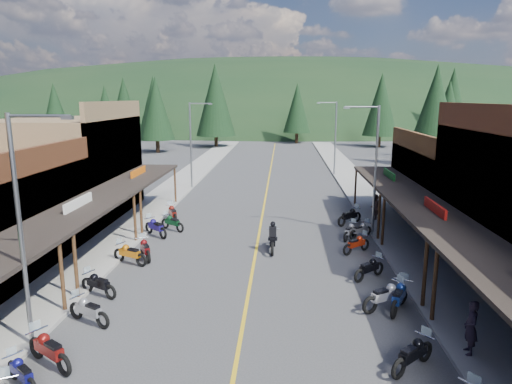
% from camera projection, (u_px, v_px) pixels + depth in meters
% --- Properties ---
extents(ground, '(220.00, 220.00, 0.00)m').
position_uv_depth(ground, '(250.00, 283.00, 21.18)').
color(ground, '#38383A').
rests_on(ground, ground).
extents(centerline, '(0.15, 90.00, 0.01)m').
position_uv_depth(centerline, '(266.00, 194.00, 40.72)').
color(centerline, gold).
rests_on(centerline, ground).
extents(sidewalk_west, '(3.40, 94.00, 0.15)m').
position_uv_depth(sidewalk_west, '(170.00, 192.00, 41.21)').
color(sidewalk_west, gray).
rests_on(sidewalk_west, ground).
extents(sidewalk_east, '(3.40, 94.00, 0.15)m').
position_uv_depth(sidewalk_east, '(365.00, 194.00, 40.21)').
color(sidewalk_east, gray).
rests_on(sidewalk_east, ground).
extents(shop_west_3, '(10.90, 10.20, 8.20)m').
position_uv_depth(shop_west_3, '(68.00, 168.00, 32.30)').
color(shop_west_3, brown).
rests_on(shop_west_3, ground).
extents(shop_east_3, '(10.90, 10.20, 6.20)m').
position_uv_depth(shop_east_3, '(464.00, 186.00, 30.92)').
color(shop_east_3, '#4C2D16').
rests_on(shop_east_3, ground).
extents(streetlight_0, '(2.16, 0.18, 8.00)m').
position_uv_depth(streetlight_0, '(24.00, 223.00, 14.81)').
color(streetlight_0, gray).
rests_on(streetlight_0, ground).
extents(streetlight_1, '(2.16, 0.18, 8.00)m').
position_uv_depth(streetlight_1, '(192.00, 141.00, 42.17)').
color(streetlight_1, gray).
rests_on(streetlight_1, ground).
extents(streetlight_2, '(2.16, 0.18, 8.00)m').
position_uv_depth(streetlight_2, '(373.00, 164.00, 27.69)').
color(streetlight_2, gray).
rests_on(streetlight_2, ground).
extents(streetlight_3, '(2.16, 0.18, 8.00)m').
position_uv_depth(streetlight_3, '(334.00, 135.00, 49.19)').
color(streetlight_3, gray).
rests_on(streetlight_3, ground).
extents(ridge_hill, '(310.00, 140.00, 60.00)m').
position_uv_depth(ridge_hill, '(279.00, 123.00, 153.11)').
color(ridge_hill, black).
rests_on(ridge_hill, ground).
extents(pine_0, '(5.04, 5.04, 11.00)m').
position_uv_depth(pine_0, '(55.00, 108.00, 82.75)').
color(pine_0, black).
rests_on(pine_0, ground).
extents(pine_1, '(5.88, 5.88, 12.50)m').
position_uv_depth(pine_1, '(154.00, 103.00, 89.49)').
color(pine_1, black).
rests_on(pine_1, ground).
extents(pine_2, '(6.72, 6.72, 14.00)m').
position_uv_depth(pine_2, '(215.00, 100.00, 76.80)').
color(pine_2, black).
rests_on(pine_2, ground).
extents(pine_3, '(5.04, 5.04, 11.00)m').
position_uv_depth(pine_3, '(297.00, 108.00, 84.12)').
color(pine_3, black).
rests_on(pine_3, ground).
extents(pine_4, '(5.88, 5.88, 12.50)m').
position_uv_depth(pine_4, '(381.00, 104.00, 77.30)').
color(pine_4, black).
rests_on(pine_4, ground).
extents(pine_5, '(6.72, 6.72, 14.00)m').
position_uv_depth(pine_5, '(452.00, 100.00, 87.96)').
color(pine_5, black).
rests_on(pine_5, ground).
extents(pine_7, '(5.88, 5.88, 12.50)m').
position_uv_depth(pine_7, '(124.00, 103.00, 95.81)').
color(pine_7, black).
rests_on(pine_7, ground).
extents(pine_8, '(4.48, 4.48, 10.00)m').
position_uv_depth(pine_8, '(106.00, 116.00, 60.31)').
color(pine_8, black).
rests_on(pine_8, ground).
extents(pine_9, '(4.93, 4.93, 10.80)m').
position_uv_depth(pine_9, '(448.00, 113.00, 62.47)').
color(pine_9, black).
rests_on(pine_9, ground).
extents(pine_10, '(5.38, 5.38, 11.60)m').
position_uv_depth(pine_10, '(156.00, 108.00, 69.69)').
color(pine_10, black).
rests_on(pine_10, ground).
extents(pine_11, '(5.82, 5.82, 12.40)m').
position_uv_depth(pine_11, '(435.00, 108.00, 55.70)').
color(pine_11, black).
rests_on(pine_11, ground).
extents(bike_west_4, '(1.86, 1.64, 1.07)m').
position_uv_depth(bike_west_4, '(22.00, 372.00, 13.43)').
color(bike_west_4, navy).
rests_on(bike_west_4, ground).
extents(bike_west_5, '(2.33, 1.89, 1.31)m').
position_uv_depth(bike_west_5, '(49.00, 348.00, 14.46)').
color(bike_west_5, maroon).
rests_on(bike_west_5, ground).
extents(bike_west_6, '(2.19, 1.60, 1.20)m').
position_uv_depth(bike_west_6, '(89.00, 309.00, 17.25)').
color(bike_west_6, gray).
rests_on(bike_west_6, ground).
extents(bike_west_7, '(2.13, 1.56, 1.17)m').
position_uv_depth(bike_west_7, '(98.00, 283.00, 19.70)').
color(bike_west_7, black).
rests_on(bike_west_7, ground).
extents(bike_west_8, '(2.27, 1.62, 1.24)m').
position_uv_depth(bike_west_8, '(130.00, 253.00, 23.45)').
color(bike_west_8, '#C66D0E').
rests_on(bike_west_8, ground).
extents(bike_west_9, '(1.64, 2.20, 1.21)m').
position_uv_depth(bike_west_9, '(145.00, 248.00, 24.23)').
color(bike_west_9, maroon).
rests_on(bike_west_9, ground).
extents(bike_west_10, '(2.18, 2.09, 1.30)m').
position_uv_depth(bike_west_10, '(156.00, 226.00, 28.15)').
color(bike_west_10, navy).
rests_on(bike_west_10, ground).
extents(bike_west_11, '(2.05, 1.75, 1.17)m').
position_uv_depth(bike_west_11, '(172.00, 222.00, 29.39)').
color(bike_west_11, '#0D411E').
rests_on(bike_west_11, ground).
extents(bike_west_12, '(1.65, 2.36, 1.29)m').
position_uv_depth(bike_west_12, '(173.00, 212.00, 31.56)').
color(bike_west_12, maroon).
rests_on(bike_west_12, ground).
extents(bike_east_5, '(2.02, 1.94, 1.20)m').
position_uv_depth(bike_east_5, '(413.00, 353.00, 14.31)').
color(bike_east_5, black).
rests_on(bike_east_5, ground).
extents(bike_east_6, '(1.69, 2.39, 1.31)m').
position_uv_depth(bike_east_6, '(399.00, 295.00, 18.34)').
color(bike_east_6, navy).
rests_on(bike_east_6, ground).
extents(bike_east_7, '(2.34, 1.84, 1.30)m').
position_uv_depth(bike_east_7, '(386.00, 295.00, 18.39)').
color(bike_east_7, '#ABAAAF').
rests_on(bike_east_7, ground).
extents(bike_east_8, '(1.96, 1.85, 1.16)m').
position_uv_depth(bike_east_8, '(369.00, 267.00, 21.55)').
color(bike_east_8, black).
rests_on(bike_east_8, ground).
extents(bike_east_9, '(1.96, 1.79, 1.14)m').
position_uv_depth(bike_east_9, '(356.00, 243.00, 25.15)').
color(bike_east_9, '#B3250C').
rests_on(bike_east_9, ground).
extents(bike_east_10, '(1.47, 2.04, 1.12)m').
position_uv_depth(bike_east_10, '(350.00, 230.00, 27.63)').
color(bike_east_10, '#A1A1A6').
rests_on(bike_east_10, ground).
extents(bike_east_11, '(1.86, 1.78, 1.10)m').
position_uv_depth(bike_east_11, '(360.00, 229.00, 27.83)').
color(bike_east_11, gray).
rests_on(bike_east_11, ground).
extents(bike_east_12, '(2.18, 2.12, 1.30)m').
position_uv_depth(bike_east_12, '(350.00, 215.00, 30.76)').
color(bike_east_12, black).
rests_on(bike_east_12, ground).
extents(rider_on_bike, '(0.79, 2.35, 1.79)m').
position_uv_depth(rider_on_bike, '(273.00, 239.00, 25.44)').
color(rider_on_bike, black).
rests_on(rider_on_bike, ground).
extents(pedestrian_east_a, '(0.49, 0.70, 1.84)m').
position_uv_depth(pedestrian_east_a, '(471.00, 328.00, 14.93)').
color(pedestrian_east_a, black).
rests_on(pedestrian_east_a, sidewalk_east).
extents(pedestrian_east_b, '(0.96, 0.95, 1.76)m').
position_uv_depth(pedestrian_east_b, '(375.00, 207.00, 31.54)').
color(pedestrian_east_b, brown).
rests_on(pedestrian_east_b, sidewalk_east).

